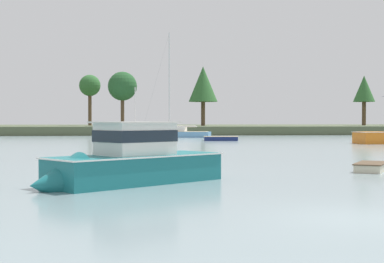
{
  "coord_description": "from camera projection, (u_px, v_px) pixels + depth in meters",
  "views": [
    {
      "loc": [
        -5.29,
        -13.35,
        2.35
      ],
      "look_at": [
        -0.63,
        35.37,
        1.4
      ],
      "focal_mm": 54.34,
      "sensor_mm": 36.0,
      "label": 1
    }
  ],
  "objects": [
    {
      "name": "ground_plane",
      "position": [
        359.0,
        219.0,
        13.83
      ],
      "size": [
        472.93,
        472.93,
        0.0
      ],
      "primitive_type": "plane",
      "color": "gray"
    },
    {
      "name": "far_shore_bank",
      "position": [
        164.0,
        129.0,
        111.11
      ],
      "size": [
        212.82,
        44.77,
        1.36
      ],
      "primitive_type": "cube",
      "color": "#4C563D",
      "rests_on": "ground"
    },
    {
      "name": "dinghy_cream",
      "position": [
        371.0,
        168.0,
        26.81
      ],
      "size": [
        2.49,
        3.04,
        0.54
      ],
      "color": "beige",
      "rests_on": "ground"
    },
    {
      "name": "dinghy_navy",
      "position": [
        221.0,
        139.0,
        66.56
      ],
      "size": [
        4.06,
        1.88,
        0.7
      ],
      "color": "navy",
      "rests_on": "ground"
    },
    {
      "name": "sailboat_skyblue",
      "position": [
        175.0,
        135.0,
        79.76
      ],
      "size": [
        10.05,
        5.22,
        14.95
      ],
      "color": "#669ECC",
      "rests_on": "ground"
    },
    {
      "name": "cruiser_teal",
      "position": [
        122.0,
        170.0,
        21.18
      ],
      "size": [
        7.5,
        6.55,
        4.37
      ],
      "color": "#196B70",
      "rests_on": "ground"
    },
    {
      "name": "shore_tree_right_mid",
      "position": [
        90.0,
        86.0,
        108.35
      ],
      "size": [
        3.98,
        3.98,
        9.48
      ],
      "color": "brown",
      "rests_on": "far_shore_bank"
    },
    {
      "name": "shore_tree_center_right",
      "position": [
        203.0,
        84.0,
        104.07
      ],
      "size": [
        5.19,
        5.19,
        10.66
      ],
      "color": "brown",
      "rests_on": "far_shore_bank"
    },
    {
      "name": "shore_tree_left_mid",
      "position": [
        122.0,
        87.0,
        93.24
      ],
      "size": [
        4.67,
        4.67,
        8.8
      ],
      "color": "brown",
      "rests_on": "far_shore_bank"
    },
    {
      "name": "shore_tree_inland_b",
      "position": [
        364.0,
        89.0,
        111.34
      ],
      "size": [
        4.11,
        4.11,
        9.56
      ],
      "color": "brown",
      "rests_on": "far_shore_bank"
    }
  ]
}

